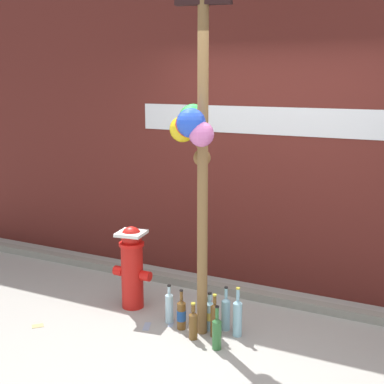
{
  "coord_description": "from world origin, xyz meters",
  "views": [
    {
      "loc": [
        1.7,
        -3.67,
        2.16
      ],
      "look_at": [
        -0.32,
        0.26,
        1.23
      ],
      "focal_mm": 51.38,
      "sensor_mm": 36.0,
      "label": 1
    }
  ],
  "objects_px": {
    "bottle_8": "(204,309)",
    "bottle_5": "(169,307)",
    "bottle_2": "(226,313)",
    "bottle_4": "(181,314)",
    "bottle_7": "(193,324)",
    "memorial_post": "(196,116)",
    "bottle_6": "(214,319)",
    "bottle_1": "(210,315)",
    "bottle_0": "(217,332)",
    "fire_hydrant": "(132,265)",
    "bottle_3": "(238,317)"
  },
  "relations": [
    {
      "from": "bottle_8",
      "to": "bottle_5",
      "type": "bearing_deg",
      "value": -163.99
    },
    {
      "from": "bottle_2",
      "to": "bottle_5",
      "type": "bearing_deg",
      "value": -168.81
    },
    {
      "from": "bottle_2",
      "to": "bottle_4",
      "type": "bearing_deg",
      "value": -154.73
    },
    {
      "from": "bottle_7",
      "to": "bottle_8",
      "type": "height_order",
      "value": "bottle_8"
    },
    {
      "from": "memorial_post",
      "to": "bottle_6",
      "type": "relative_size",
      "value": 8.09
    },
    {
      "from": "bottle_6",
      "to": "bottle_1",
      "type": "bearing_deg",
      "value": 134.26
    },
    {
      "from": "bottle_0",
      "to": "bottle_8",
      "type": "distance_m",
      "value": 0.44
    },
    {
      "from": "fire_hydrant",
      "to": "bottle_8",
      "type": "height_order",
      "value": "fire_hydrant"
    },
    {
      "from": "bottle_1",
      "to": "fire_hydrant",
      "type": "bearing_deg",
      "value": 173.18
    },
    {
      "from": "fire_hydrant",
      "to": "bottle_3",
      "type": "height_order",
      "value": "fire_hydrant"
    },
    {
      "from": "bottle_2",
      "to": "bottle_5",
      "type": "xyz_separation_m",
      "value": [
        -0.5,
        -0.1,
        -0.01
      ]
    },
    {
      "from": "bottle_7",
      "to": "bottle_6",
      "type": "bearing_deg",
      "value": 42.1
    },
    {
      "from": "bottle_0",
      "to": "bottle_6",
      "type": "distance_m",
      "value": 0.22
    },
    {
      "from": "memorial_post",
      "to": "bottle_6",
      "type": "xyz_separation_m",
      "value": [
        0.17,
        0.01,
        -1.69
      ]
    },
    {
      "from": "fire_hydrant",
      "to": "bottle_3",
      "type": "relative_size",
      "value": 1.84
    },
    {
      "from": "bottle_6",
      "to": "bottle_5",
      "type": "bearing_deg",
      "value": 172.97
    },
    {
      "from": "bottle_2",
      "to": "bottle_8",
      "type": "distance_m",
      "value": 0.2
    },
    {
      "from": "bottle_4",
      "to": "bottle_8",
      "type": "bearing_deg",
      "value": 46.21
    },
    {
      "from": "memorial_post",
      "to": "bottle_8",
      "type": "height_order",
      "value": "memorial_post"
    },
    {
      "from": "bottle_3",
      "to": "bottle_5",
      "type": "distance_m",
      "value": 0.64
    },
    {
      "from": "bottle_2",
      "to": "bottle_7",
      "type": "bearing_deg",
      "value": -121.32
    },
    {
      "from": "bottle_3",
      "to": "bottle_0",
      "type": "bearing_deg",
      "value": -101.45
    },
    {
      "from": "memorial_post",
      "to": "bottle_0",
      "type": "height_order",
      "value": "memorial_post"
    },
    {
      "from": "bottle_5",
      "to": "bottle_2",
      "type": "bearing_deg",
      "value": 11.19
    },
    {
      "from": "bottle_3",
      "to": "bottle_4",
      "type": "height_order",
      "value": "bottle_3"
    },
    {
      "from": "bottle_5",
      "to": "bottle_8",
      "type": "xyz_separation_m",
      "value": [
        0.3,
        0.09,
        0.01
      ]
    },
    {
      "from": "bottle_4",
      "to": "bottle_5",
      "type": "distance_m",
      "value": 0.17
    },
    {
      "from": "fire_hydrant",
      "to": "bottle_4",
      "type": "bearing_deg",
      "value": -17.61
    },
    {
      "from": "fire_hydrant",
      "to": "bottle_2",
      "type": "height_order",
      "value": "fire_hydrant"
    },
    {
      "from": "fire_hydrant",
      "to": "bottle_7",
      "type": "xyz_separation_m",
      "value": [
        0.81,
        -0.32,
        -0.28
      ]
    },
    {
      "from": "fire_hydrant",
      "to": "bottle_2",
      "type": "xyz_separation_m",
      "value": [
        0.98,
        -0.04,
        -0.26
      ]
    },
    {
      "from": "memorial_post",
      "to": "bottle_4",
      "type": "height_order",
      "value": "memorial_post"
    },
    {
      "from": "bottle_8",
      "to": "bottle_4",
      "type": "bearing_deg",
      "value": -133.79
    },
    {
      "from": "bottle_0",
      "to": "bottle_7",
      "type": "relative_size",
      "value": 1.15
    },
    {
      "from": "bottle_0",
      "to": "bottle_4",
      "type": "height_order",
      "value": "bottle_0"
    },
    {
      "from": "memorial_post",
      "to": "bottle_2",
      "type": "relative_size",
      "value": 7.74
    },
    {
      "from": "bottle_5",
      "to": "bottle_8",
      "type": "height_order",
      "value": "bottle_8"
    },
    {
      "from": "memorial_post",
      "to": "bottle_1",
      "type": "distance_m",
      "value": 1.71
    },
    {
      "from": "memorial_post",
      "to": "bottle_6",
      "type": "height_order",
      "value": "memorial_post"
    },
    {
      "from": "memorial_post",
      "to": "bottle_1",
      "type": "height_order",
      "value": "memorial_post"
    },
    {
      "from": "bottle_6",
      "to": "bottle_0",
      "type": "bearing_deg",
      "value": -60.16
    },
    {
      "from": "fire_hydrant",
      "to": "bottle_6",
      "type": "bearing_deg",
      "value": -11.64
    },
    {
      "from": "fire_hydrant",
      "to": "bottle_6",
      "type": "relative_size",
      "value": 2.1
    },
    {
      "from": "memorial_post",
      "to": "bottle_7",
      "type": "relative_size",
      "value": 9.5
    },
    {
      "from": "bottle_5",
      "to": "bottle_8",
      "type": "bearing_deg",
      "value": 16.01
    },
    {
      "from": "fire_hydrant",
      "to": "bottle_7",
      "type": "height_order",
      "value": "fire_hydrant"
    },
    {
      "from": "bottle_2",
      "to": "bottle_4",
      "type": "xyz_separation_m",
      "value": [
        -0.35,
        -0.16,
        -0.02
      ]
    },
    {
      "from": "fire_hydrant",
      "to": "memorial_post",
      "type": "bearing_deg",
      "value": -14.69
    },
    {
      "from": "fire_hydrant",
      "to": "bottle_5",
      "type": "bearing_deg",
      "value": -16.04
    },
    {
      "from": "bottle_1",
      "to": "bottle_6",
      "type": "relative_size",
      "value": 0.91
    }
  ]
}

